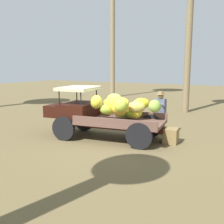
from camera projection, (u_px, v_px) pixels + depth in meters
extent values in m
plane|color=brown|center=(110.00, 139.00, 9.76)|extent=(60.00, 60.00, 0.00)
cube|color=black|center=(109.00, 126.00, 9.77)|extent=(4.02, 1.01, 0.16)
cylinder|color=black|center=(64.00, 128.00, 9.57)|extent=(0.88, 0.26, 0.87)
cylinder|color=black|center=(84.00, 120.00, 11.04)|extent=(0.88, 0.26, 0.87)
cylinder|color=black|center=(139.00, 136.00, 8.56)|extent=(0.88, 0.26, 0.87)
cylinder|color=black|center=(151.00, 126.00, 10.02)|extent=(0.88, 0.26, 0.87)
cube|color=brown|center=(121.00, 122.00, 9.58)|extent=(3.22, 2.13, 0.10)
cube|color=brown|center=(113.00, 122.00, 8.82)|extent=(2.98, 0.51, 0.22)
cube|color=brown|center=(128.00, 114.00, 10.28)|extent=(2.98, 0.51, 0.22)
cube|color=black|center=(79.00, 110.00, 10.14)|extent=(1.31, 1.66, 0.55)
cube|color=black|center=(59.00, 110.00, 10.47)|extent=(0.85, 1.15, 0.44)
cylinder|color=black|center=(59.00, 97.00, 9.61)|extent=(0.04, 0.04, 0.55)
cylinder|color=black|center=(77.00, 94.00, 10.80)|extent=(0.04, 0.04, 0.55)
cylinder|color=black|center=(81.00, 98.00, 9.29)|extent=(0.04, 0.04, 0.55)
cylinder|color=black|center=(96.00, 94.00, 10.48)|extent=(0.04, 0.04, 0.55)
cube|color=#C2B795|center=(78.00, 88.00, 10.00)|extent=(1.43, 1.68, 0.12)
ellipsoid|color=yellow|center=(142.00, 103.00, 9.84)|extent=(0.80, 0.81, 0.49)
ellipsoid|color=gold|center=(136.00, 107.00, 9.53)|extent=(0.77, 0.67, 0.49)
ellipsoid|color=yellow|center=(136.00, 112.00, 9.68)|extent=(0.66, 0.71, 0.60)
ellipsoid|color=gold|center=(96.00, 102.00, 9.46)|extent=(0.65, 0.66, 0.55)
ellipsoid|color=#A9C738|center=(108.00, 109.00, 9.55)|extent=(0.71, 0.72, 0.42)
ellipsoid|color=yellow|center=(122.00, 103.00, 9.09)|extent=(0.70, 0.71, 0.53)
ellipsoid|color=#89BF2E|center=(112.00, 107.00, 9.62)|extent=(0.81, 0.81, 0.61)
ellipsoid|color=#95C23E|center=(129.00, 113.00, 9.83)|extent=(0.71, 0.56, 0.40)
ellipsoid|color=gold|center=(114.00, 101.00, 10.23)|extent=(0.62, 0.62, 0.53)
ellipsoid|color=gold|center=(111.00, 105.00, 9.50)|extent=(0.69, 0.50, 0.53)
ellipsoid|color=#90AE2B|center=(120.00, 112.00, 9.74)|extent=(0.73, 0.68, 0.45)
ellipsoid|color=#86B53C|center=(115.00, 100.00, 9.87)|extent=(0.69, 0.48, 0.52)
ellipsoid|color=#A7BE36|center=(121.00, 106.00, 8.90)|extent=(0.61, 0.61, 0.45)
ellipsoid|color=#84AD42|center=(155.00, 106.00, 9.53)|extent=(0.70, 0.71, 0.58)
ellipsoid|color=gold|center=(120.00, 108.00, 9.27)|extent=(0.80, 0.83, 0.58)
cylinder|color=olive|center=(163.00, 124.00, 10.30)|extent=(0.15, 0.15, 0.85)
cylinder|color=olive|center=(157.00, 124.00, 10.43)|extent=(0.15, 0.15, 0.85)
cube|color=#51576E|center=(160.00, 106.00, 10.25)|extent=(0.41, 0.25, 0.56)
cylinder|color=#51576E|center=(162.00, 104.00, 10.10)|extent=(0.32, 0.38, 0.10)
cylinder|color=#51576E|center=(157.00, 104.00, 10.20)|extent=(0.33, 0.37, 0.10)
sphere|color=olive|center=(161.00, 96.00, 10.18)|extent=(0.22, 0.22, 0.22)
cylinder|color=olive|center=(161.00, 94.00, 10.17)|extent=(0.34, 0.34, 0.02)
cylinder|color=olive|center=(161.00, 93.00, 10.16)|extent=(0.20, 0.20, 0.10)
cube|color=olive|center=(171.00, 136.00, 9.28)|extent=(0.52, 0.59, 0.52)
cylinder|color=#7D6B4B|center=(188.00, 51.00, 14.95)|extent=(0.37, 0.37, 6.96)
cylinder|color=#867453|center=(113.00, 38.00, 22.21)|extent=(0.37, 0.37, 9.86)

